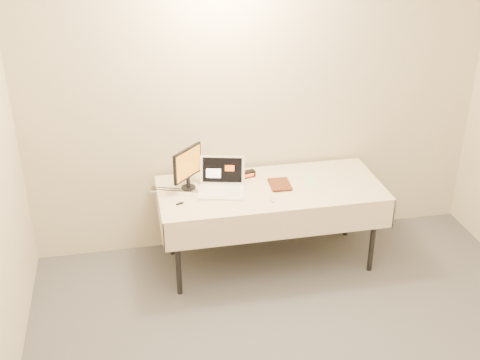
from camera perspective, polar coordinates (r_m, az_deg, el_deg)
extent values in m
cube|color=beige|center=(5.15, 1.83, 7.67)|extent=(4.00, 0.10, 2.70)
cylinder|color=black|center=(4.81, -5.90, -7.35)|extent=(0.04, 0.04, 0.69)
cylinder|color=black|center=(5.18, 12.49, -5.18)|extent=(0.04, 0.04, 0.69)
cylinder|color=black|center=(5.31, -6.59, -3.83)|extent=(0.04, 0.04, 0.69)
cylinder|color=black|center=(5.65, 10.19, -2.10)|extent=(0.04, 0.04, 0.69)
cube|color=gray|center=(4.99, 2.92, -0.98)|extent=(1.80, 0.75, 0.04)
cube|color=beige|center=(4.98, 2.92, -0.74)|extent=(1.86, 0.81, 0.01)
cube|color=beige|center=(4.71, 4.08, -4.34)|extent=(1.86, 0.01, 0.25)
cube|color=beige|center=(5.39, 1.85, -0.02)|extent=(1.86, 0.01, 0.25)
cube|color=beige|center=(4.92, -7.64, -3.06)|extent=(0.01, 0.81, 0.25)
cube|color=beige|center=(5.33, 12.59, -1.03)|extent=(0.01, 0.81, 0.25)
cube|color=white|center=(4.88, -1.79, -1.17)|extent=(0.42, 0.34, 0.02)
cube|color=white|center=(4.96, -1.69, 0.97)|extent=(0.37, 0.16, 0.24)
cube|color=black|center=(4.96, -1.69, 0.97)|extent=(0.33, 0.13, 0.20)
cylinder|color=black|center=(4.98, -4.91, -0.71)|extent=(0.17, 0.17, 0.01)
cube|color=black|center=(4.96, -4.93, -0.21)|extent=(0.03, 0.03, 0.09)
cube|color=black|center=(4.88, -5.01, 1.59)|extent=(0.26, 0.26, 0.26)
cube|color=orange|center=(4.88, -5.01, 1.59)|extent=(0.22, 0.23, 0.23)
imported|color=brown|center=(4.94, 2.88, 0.55)|extent=(0.17, 0.03, 0.23)
cube|color=black|center=(5.13, 0.71, 0.56)|extent=(0.14, 0.09, 0.05)
cube|color=#FF300C|center=(5.11, 0.85, 0.43)|extent=(0.09, 0.03, 0.02)
ellipsoid|color=silver|center=(4.78, 3.09, -1.86)|extent=(0.04, 0.08, 0.02)
cube|color=#BAE5B6|center=(5.12, 6.63, -0.05)|extent=(0.11, 0.27, 0.00)
cube|color=black|center=(4.74, -5.74, -2.24)|extent=(0.06, 0.04, 0.01)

